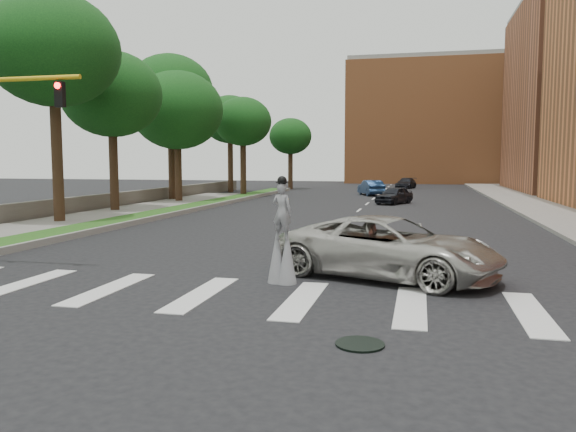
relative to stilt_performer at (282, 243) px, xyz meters
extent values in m
plane|color=black|center=(-0.38, -2.72, -1.12)|extent=(160.00, 160.00, 0.00)
cube|color=#205016|center=(-11.88, 17.28, -1.00)|extent=(2.00, 60.00, 0.25)
cube|color=gray|center=(-10.83, 17.28, -0.98)|extent=(0.20, 60.00, 0.28)
cube|color=slate|center=(-14.88, 7.28, -1.03)|extent=(4.00, 60.00, 0.18)
cube|color=slate|center=(12.12, 22.28, -1.03)|extent=(5.00, 90.00, 0.18)
cube|color=#5B554E|center=(-17.38, 19.28, -0.57)|extent=(0.50, 56.00, 1.10)
cylinder|color=black|center=(2.62, -4.72, -1.10)|extent=(0.90, 0.90, 0.04)
cube|color=#C9733F|center=(5.62, 75.28, 7.88)|extent=(26.00, 14.00, 18.00)
cylinder|color=gold|center=(-8.78, 0.28, 4.68)|extent=(5.20, 0.14, 0.14)
cube|color=black|center=(-6.88, 0.28, 4.18)|extent=(0.28, 0.18, 0.75)
cylinder|color=#FF0C0C|center=(-6.88, 0.18, 4.43)|extent=(0.18, 0.06, 0.18)
cylinder|color=#311F13|center=(0.15, -0.04, -0.53)|extent=(0.07, 0.07, 1.19)
cylinder|color=#311F13|center=(-0.15, 0.04, -0.53)|extent=(0.07, 0.07, 1.19)
cone|color=slate|center=(0.15, -0.04, -0.38)|extent=(0.52, 0.52, 1.49)
cone|color=slate|center=(-0.15, 0.04, -0.38)|extent=(0.52, 0.52, 1.49)
imported|color=slate|center=(0.00, 0.00, 0.85)|extent=(0.64, 0.50, 1.55)
sphere|color=black|center=(0.00, 0.00, 1.68)|extent=(0.26, 0.26, 0.26)
cylinder|color=black|center=(0.00, 0.00, 1.63)|extent=(0.34, 0.34, 0.02)
cube|color=gold|center=(0.04, 0.14, 1.27)|extent=(0.22, 0.05, 0.10)
imported|color=#B2AFA8|center=(2.80, 1.37, -0.24)|extent=(6.94, 4.89, 1.76)
imported|color=black|center=(1.68, 29.51, -0.44)|extent=(3.11, 4.29, 1.36)
imported|color=navy|center=(-1.02, 40.12, -0.38)|extent=(3.09, 4.74, 1.48)
imported|color=black|center=(1.95, 54.73, -0.48)|extent=(2.72, 4.72, 1.29)
cylinder|color=#311F13|center=(-14.91, 11.26, 2.53)|extent=(0.56, 0.56, 7.31)
ellipsoid|color=#103513|center=(-14.91, 11.26, 7.89)|extent=(6.82, 6.82, 5.79)
cylinder|color=#311F13|center=(-15.67, 18.11, 1.86)|extent=(0.56, 0.56, 5.97)
ellipsoid|color=#103513|center=(-15.67, 18.11, 6.45)|extent=(6.40, 6.40, 5.44)
cylinder|color=#311F13|center=(-16.47, 28.53, 2.52)|extent=(0.56, 0.56, 7.29)
ellipsoid|color=#103513|center=(-16.47, 28.53, 7.92)|extent=(6.99, 6.99, 5.95)
cylinder|color=#311F13|center=(-16.05, 42.12, 1.98)|extent=(0.56, 0.56, 6.21)
ellipsoid|color=#103513|center=(-16.05, 42.12, 6.57)|extent=(5.92, 5.92, 5.03)
cylinder|color=#311F13|center=(-12.61, 35.82, 1.71)|extent=(0.56, 0.56, 5.65)
ellipsoid|color=#103513|center=(-12.61, 35.82, 5.87)|extent=(5.34, 5.34, 4.54)
cylinder|color=#311F13|center=(-11.40, 50.29, 1.37)|extent=(0.56, 0.56, 4.99)
ellipsoid|color=#103513|center=(-11.40, 50.29, 5.11)|extent=(5.00, 5.00, 4.25)
cylinder|color=#311F13|center=(-15.10, 26.77, 1.63)|extent=(0.56, 0.56, 5.49)
ellipsoid|color=#103513|center=(-15.10, 26.77, 6.18)|extent=(7.23, 7.23, 6.14)
camera|label=1|loc=(3.62, -14.66, 2.21)|focal=35.00mm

